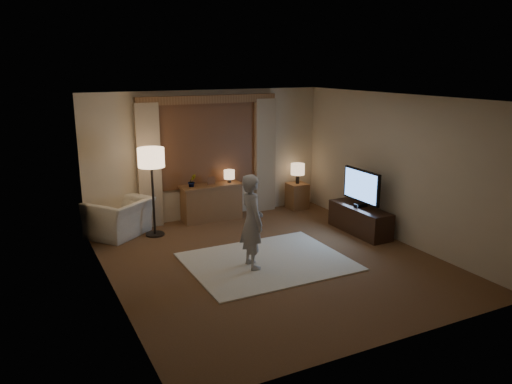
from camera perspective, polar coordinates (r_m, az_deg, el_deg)
room at (r=8.16m, az=0.25°, el=2.01°), size 5.04×5.54×2.64m
rug at (r=8.09m, az=1.31°, el=-7.95°), size 2.50×2.00×0.02m
sideboard at (r=10.15m, az=-5.10°, el=-1.29°), size 1.20×0.40×0.70m
picture_frame at (r=10.04m, az=-5.16°, el=1.18°), size 0.16×0.02×0.20m
plant at (r=9.89m, az=-7.32°, el=1.22°), size 0.17×0.13×0.30m
table_lamp_sideboard at (r=10.17m, az=-3.08°, el=1.95°), size 0.22×0.22×0.30m
floor_lamp at (r=9.15m, az=-11.88°, el=3.33°), size 0.48×0.48×1.64m
armchair at (r=9.54m, az=-15.33°, el=-2.85°), size 1.40×1.37×0.69m
side_table at (r=10.99m, az=4.73°, el=-0.44°), size 0.40×0.40×0.56m
table_lamp_side at (r=10.85m, az=4.79°, el=2.56°), size 0.30×0.30×0.44m
tv_stand at (r=9.58m, az=11.78°, el=-3.12°), size 0.45×1.40×0.50m
tv at (r=9.41m, az=11.97°, el=0.60°), size 0.24×0.98×0.71m
person at (r=7.63m, az=-0.46°, el=-3.37°), size 0.39×0.56×1.47m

